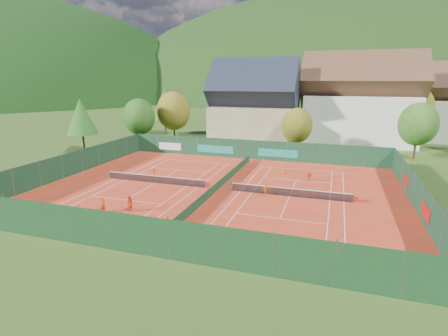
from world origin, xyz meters
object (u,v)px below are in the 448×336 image
(player_left_far, at_px, (154,173))
(player_right_far_b, at_px, (309,176))
(player_left_near, at_px, (103,205))
(ball_hopper, at_px, (301,249))
(player_right_far_a, at_px, (283,170))
(chalet, at_px, (254,108))
(player_right_near, at_px, (266,191))
(player_left_mid, at_px, (130,204))
(hotel_block_b, at_px, (432,107))
(hotel_block_a, at_px, (359,104))

(player_left_far, xyz_separation_m, player_right_far_b, (18.55, 4.68, -0.03))
(player_right_far_b, bearing_deg, player_left_near, 3.75)
(ball_hopper, bearing_deg, player_right_far_a, 101.68)
(chalet, relative_size, player_left_near, 10.80)
(ball_hopper, relative_size, player_right_far_b, 0.63)
(player_right_near, bearing_deg, player_left_mid, -160.97)
(hotel_block_b, xyz_separation_m, player_right_near, (-24.47, -44.69, -6.00))
(player_left_near, bearing_deg, ball_hopper, -26.51)
(player_right_far_b, bearing_deg, hotel_block_a, -141.69)
(hotel_block_b, height_order, ball_hopper, hotel_block_b)
(hotel_block_b, xyz_separation_m, player_right_far_a, (-23.98, -35.39, -6.01))
(player_left_far, relative_size, player_right_far_a, 1.10)
(ball_hopper, xyz_separation_m, player_right_far_b, (-0.96, 19.18, 0.08))
(player_left_near, xyz_separation_m, player_right_far_a, (14.05, 18.61, -0.14))
(hotel_block_b, distance_m, player_right_far_b, 43.28)
(player_left_near, distance_m, player_right_far_b, 23.97)
(hotel_block_b, distance_m, player_right_near, 51.30)
(hotel_block_b, xyz_separation_m, player_left_mid, (-35.68, -53.13, -5.83))
(hotel_block_a, xyz_separation_m, player_left_far, (-25.06, -34.31, -6.71))
(chalet, height_order, player_right_far_b, chalet)
(chalet, height_order, player_right_near, chalet)
(player_left_near, xyz_separation_m, player_right_far_b, (17.52, 16.36, -0.11))
(player_right_far_a, bearing_deg, hotel_block_a, -113.97)
(hotel_block_a, relative_size, ball_hopper, 27.00)
(ball_hopper, distance_m, player_right_near, 13.09)
(chalet, bearing_deg, player_right_far_b, -62.15)
(player_left_near, bearing_deg, hotel_block_a, 44.57)
(chalet, distance_m, ball_hopper, 45.28)
(hotel_block_a, height_order, player_right_far_b, hotel_block_a)
(player_left_mid, bearing_deg, player_left_far, 112.55)
(player_left_near, height_order, player_right_far_a, player_left_near)
(chalet, height_order, hotel_block_b, chalet)
(hotel_block_b, bearing_deg, player_right_far_a, -124.13)
(ball_hopper, bearing_deg, player_left_far, 143.37)
(hotel_block_a, distance_m, player_right_far_b, 31.08)
(player_right_near, bearing_deg, ball_hopper, -85.87)
(chalet, xyz_separation_m, player_right_far_b, (12.49, -23.64, -5.99))
(hotel_block_a, bearing_deg, player_right_near, -105.93)
(ball_hopper, bearing_deg, hotel_block_b, 71.01)
(player_right_far_b, bearing_deg, chalet, -101.45)
(player_right_far_a, bearing_deg, player_left_far, 20.71)
(player_left_mid, bearing_deg, hotel_block_a, 69.54)
(hotel_block_a, bearing_deg, chalet, -162.47)
(player_left_mid, xyz_separation_m, player_right_near, (11.21, 8.44, -0.17))
(player_left_near, distance_m, player_left_far, 11.73)
(ball_hopper, relative_size, player_left_near, 0.53)
(player_left_near, bearing_deg, player_right_far_a, 35.11)
(player_right_near, bearing_deg, chalet, 87.58)
(player_right_far_b, bearing_deg, player_right_far_a, -72.21)
(hotel_block_a, height_order, player_left_mid, hotel_block_a)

